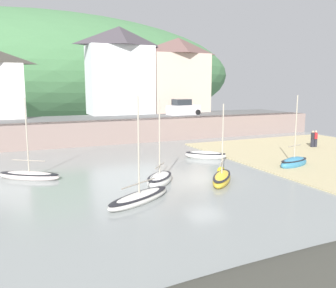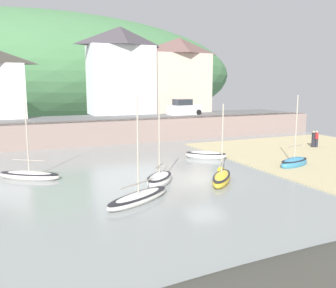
# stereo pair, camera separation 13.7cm
# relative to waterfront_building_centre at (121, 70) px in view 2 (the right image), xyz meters

# --- Properties ---
(quay_seawall) EXTENTS (48.00, 9.40, 2.40)m
(quay_seawall) POSITION_rel_waterfront_building_centre_xyz_m (-1.81, -7.70, -6.60)
(quay_seawall) COLOR gray
(quay_seawall) RESTS_ON ground
(hillside_backdrop) EXTENTS (80.00, 44.00, 23.07)m
(hillside_backdrop) POSITION_rel_waterfront_building_centre_xyz_m (-7.19, 30.00, 0.12)
(hillside_backdrop) COLOR #467849
(hillside_backdrop) RESTS_ON ground
(waterfront_building_centre) EXTENTS (8.35, 4.68, 10.92)m
(waterfront_building_centre) POSITION_rel_waterfront_building_centre_xyz_m (0.00, 0.00, 0.00)
(waterfront_building_centre) COLOR white
(waterfront_building_centre) RESTS_ON ground
(waterfront_building_right) EXTENTS (8.34, 4.41, 9.95)m
(waterfront_building_right) POSITION_rel_waterfront_building_centre_xyz_m (8.22, 0.00, -0.49)
(waterfront_building_right) COLOR beige
(waterfront_building_right) RESTS_ON ground
(motorboat_with_cabin) EXTENTS (3.57, 3.20, 0.77)m
(motorboat_with_cabin) POSITION_rel_waterfront_building_centre_xyz_m (1.67, -19.13, -7.72)
(motorboat_with_cabin) COLOR silver
(motorboat_with_cabin) RESTS_ON ground
(sailboat_nearest_shore) EXTENTS (3.19, 3.54, 5.17)m
(sailboat_nearest_shore) POSITION_rel_waterfront_building_centre_xyz_m (-1.26, -26.36, -7.69)
(sailboat_nearest_shore) COLOR gold
(sailboat_nearest_shore) RESTS_ON ground
(fishing_boat_green) EXTENTS (4.24, 3.47, 5.50)m
(fishing_boat_green) POSITION_rel_waterfront_building_centre_xyz_m (-12.44, -20.38, -7.73)
(fishing_boat_green) COLOR silver
(fishing_boat_green) RESTS_ON ground
(sailboat_blue_trim) EXTENTS (3.28, 1.89, 5.63)m
(sailboat_blue_trim) POSITION_rel_waterfront_building_centre_xyz_m (6.08, -24.83, -7.63)
(sailboat_blue_trim) COLOR teal
(sailboat_blue_trim) RESTS_ON ground
(sailboat_tall_mast) EXTENTS (2.98, 3.18, 5.44)m
(sailboat_tall_mast) POSITION_rel_waterfront_building_centre_xyz_m (-4.99, -25.00, -7.67)
(sailboat_tall_mast) COLOR white
(sailboat_tall_mast) RESTS_ON ground
(sailboat_white_hull) EXTENTS (4.56, 3.33, 5.75)m
(sailboat_white_hull) POSITION_rel_waterfront_building_centre_xyz_m (-7.38, -27.90, -7.73)
(sailboat_white_hull) COLOR silver
(sailboat_white_hull) RESTS_ON ground
(parked_car_near_slipway) EXTENTS (4.22, 2.02, 1.95)m
(parked_car_near_slipway) POSITION_rel_waterfront_building_centre_xyz_m (6.74, -4.50, -4.75)
(parked_car_near_slipway) COLOR silver
(parked_car_near_slipway) RESTS_ON ground
(person_on_slipway) EXTENTS (0.34, 0.34, 1.62)m
(person_on_slipway) POSITION_rel_waterfront_building_centre_xyz_m (13.68, -19.12, -6.97)
(person_on_slipway) COLOR #282833
(person_on_slipway) RESTS_ON ground
(person_near_water) EXTENTS (0.34, 0.34, 1.62)m
(person_near_water) POSITION_rel_waterfront_building_centre_xyz_m (13.99, -19.21, -6.97)
(person_near_water) COLOR #282833
(person_near_water) RESTS_ON ground
(mooring_buoy) EXTENTS (0.56, 0.56, 0.56)m
(mooring_buoy) POSITION_rel_waterfront_building_centre_xyz_m (0.04, -24.22, -7.79)
(mooring_buoy) COLOR yellow
(mooring_buoy) RESTS_ON ground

